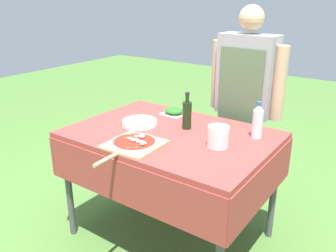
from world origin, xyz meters
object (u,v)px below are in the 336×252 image
at_px(prep_table, 171,144).
at_px(person_cook, 245,95).
at_px(water_bottle, 258,121).
at_px(plate_stack, 140,122).
at_px(oil_bottle, 187,114).
at_px(mixing_tub, 218,137).
at_px(herb_container, 174,111).
at_px(pizza_on_peel, 134,144).

distance_m(prep_table, person_cook, 0.75).
distance_m(prep_table, water_bottle, 0.59).
height_order(person_cook, plate_stack, person_cook).
relative_size(prep_table, person_cook, 0.83).
xyz_separation_m(prep_table, oil_bottle, (0.05, 0.12, 0.19)).
distance_m(prep_table, mixing_tub, 0.40).
bearing_deg(water_bottle, prep_table, -154.25).
bearing_deg(oil_bottle, person_cook, 72.89).
distance_m(mixing_tub, plate_stack, 0.63).
bearing_deg(herb_container, person_cook, 40.85).
bearing_deg(oil_bottle, herb_container, 140.97).
xyz_separation_m(pizza_on_peel, plate_stack, (-0.21, 0.31, 0.00)).
xyz_separation_m(pizza_on_peel, herb_container, (-0.14, 0.64, 0.01)).
xyz_separation_m(prep_table, plate_stack, (-0.26, -0.01, 0.11)).
distance_m(person_cook, water_bottle, 0.53).
distance_m(herb_container, plate_stack, 0.34).
height_order(water_bottle, herb_container, water_bottle).
relative_size(person_cook, mixing_tub, 12.39).
relative_size(prep_table, mixing_tub, 10.29).
height_order(prep_table, herb_container, herb_container).
bearing_deg(person_cook, plate_stack, 58.97).
xyz_separation_m(person_cook, oil_bottle, (-0.17, -0.56, -0.03)).
bearing_deg(water_bottle, plate_stack, -161.92).
bearing_deg(plate_stack, herb_container, 79.13).
height_order(prep_table, person_cook, person_cook).
bearing_deg(pizza_on_peel, plate_stack, 121.53).
xyz_separation_m(pizza_on_peel, mixing_tub, (0.42, 0.29, 0.05)).
bearing_deg(person_cook, prep_table, 76.04).
xyz_separation_m(water_bottle, plate_stack, (-0.76, -0.25, -0.10)).
bearing_deg(plate_stack, prep_table, 1.66).
height_order(water_bottle, plate_stack, water_bottle).
height_order(pizza_on_peel, water_bottle, water_bottle).
height_order(herb_container, mixing_tub, mixing_tub).
bearing_deg(prep_table, pizza_on_peel, -100.19).
height_order(mixing_tub, plate_stack, mixing_tub).
xyz_separation_m(person_cook, pizza_on_peel, (-0.28, -1.00, -0.12)).
bearing_deg(person_cook, herb_container, 44.67).
distance_m(pizza_on_peel, herb_container, 0.65).
xyz_separation_m(water_bottle, mixing_tub, (-0.14, -0.27, -0.05)).
bearing_deg(pizza_on_peel, mixing_tub, 31.89).
bearing_deg(prep_table, water_bottle, 25.75).
height_order(pizza_on_peel, plate_stack, pizza_on_peel).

